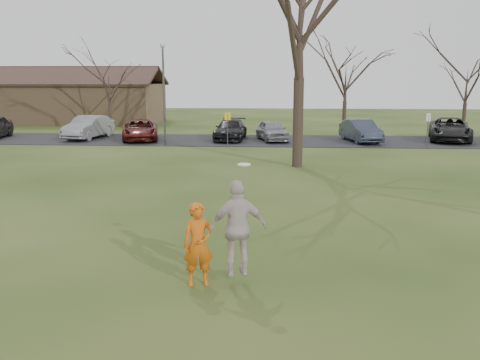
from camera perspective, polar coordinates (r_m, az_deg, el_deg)
name	(u,v)px	position (r m, az deg, el deg)	size (l,w,h in m)	color
ground	(227,290)	(10.99, -1.46, -11.83)	(120.00, 120.00, 0.00)	#1E380F
parking_strip	(261,140)	(35.34, 2.34, 4.31)	(62.00, 6.50, 0.04)	black
player_defender	(198,244)	(10.99, -4.54, -6.97)	(0.64, 0.42, 1.76)	#D35E11
car_1	(88,127)	(37.66, -16.11, 5.52)	(1.64, 4.70, 1.55)	gray
car_2	(140,130)	(35.94, -10.73, 5.35)	(2.24, 4.85, 1.35)	#521713
car_3	(230,130)	(35.47, -1.04, 5.47)	(1.89, 4.65, 1.35)	black
car_4	(272,130)	(35.13, 3.50, 5.39)	(1.59, 3.95, 1.35)	gray
car_5	(361,131)	(35.31, 12.94, 5.23)	(1.52, 4.35, 1.43)	#303748
car_6	(450,129)	(37.63, 21.79, 5.13)	(2.52, 5.46, 1.52)	black
catching_play	(238,228)	(10.81, -0.21, -5.22)	(1.27, 0.79, 2.33)	beige
building	(51,101)	(52.49, -19.82, 8.04)	(20.60, 8.50, 5.14)	#8C6D4C
lamp_post	(164,81)	(33.30, -8.29, 10.59)	(0.34, 0.34, 6.27)	#47474C
sign_yellow	(228,123)	(32.33, -1.36, 6.21)	(0.35, 0.35, 2.08)	#47474C
sign_white	(428,124)	(33.44, 19.69, 5.73)	(0.35, 0.35, 2.08)	#47474C
big_tree	(300,15)	(25.23, 6.55, 17.34)	(9.00, 9.00, 14.00)	#352821
small_tree_row	(323,81)	(40.27, 8.95, 10.56)	(55.00, 5.90, 8.50)	#352821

